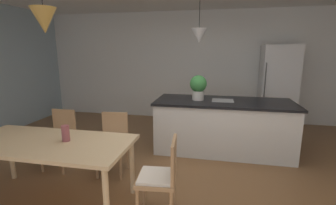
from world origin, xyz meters
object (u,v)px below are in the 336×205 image
Objects in this scene: dining_table at (47,147)px; potted_plant_on_island at (198,86)px; chair_far_left at (60,137)px; kitchen_island at (223,125)px; chair_far_right at (113,141)px; vase_on_dining_table at (66,133)px; refrigerator at (277,87)px; chair_kitchen_end at (161,175)px.

dining_table is 4.43× the size of potted_plant_on_island.
kitchen_island is (2.41, 1.13, -0.01)m from chair_far_left.
vase_on_dining_table reaches higher than chair_far_right.
chair_far_right is 3.94m from refrigerator.
chair_far_left is (-0.43, 0.80, -0.20)m from dining_table.
chair_far_right is 1.00× the size of chair_far_left.
vase_on_dining_table is (-1.11, 0.05, 0.36)m from chair_kitchen_end.
chair_far_left is 4.79× the size of vase_on_dining_table.
chair_far_left is at bearing 118.04° from dining_table.
refrigerator is (1.22, 1.63, 0.47)m from kitchen_island.
chair_far_right is 0.85m from chair_far_left.
chair_far_left is at bearing -142.73° from refrigerator.
chair_far_left is 1.05m from vase_on_dining_table.
dining_table is 2.19× the size of chair_far_right.
refrigerator is at bearing 44.85° from chair_far_right.
kitchen_island is at bearing 25.14° from chair_far_left.
potted_plant_on_island is (1.96, 1.13, 0.67)m from chair_far_left.
vase_on_dining_table is at bearing -105.61° from chair_far_right.
kitchen_island is 2.61m from vase_on_dining_table.
kitchen_island reaches higher than dining_table.
vase_on_dining_table is (-2.98, -3.51, -0.10)m from refrigerator.
refrigerator is (3.62, 2.76, 0.46)m from chair_far_left.
dining_table is 10.50× the size of vase_on_dining_table.
kitchen_island is at bearing 36.00° from chair_far_right.
chair_far_left is at bearing -154.86° from kitchen_island.
chair_far_left is (-0.85, 0.00, 0.00)m from chair_far_right.
kitchen_island is 5.43× the size of potted_plant_on_island.
vase_on_dining_table reaches higher than chair_kitchen_end.
potted_plant_on_island is 2.37× the size of vase_on_dining_table.
refrigerator is (3.20, 3.56, 0.26)m from dining_table.
potted_plant_on_island is (1.53, 1.93, 0.46)m from dining_table.
kitchen_island is at bearing 0.00° from potted_plant_on_island.
dining_table is at bearing -179.79° from chair_kitchen_end.
kitchen_island is at bearing 71.20° from chair_kitchen_end.
refrigerator reaches higher than chair_far_right.
chair_kitchen_end is at bearing -108.80° from kitchen_island.
potted_plant_on_island is at bearing 54.94° from vase_on_dining_table.
chair_kitchen_end is 1.20m from chair_far_right.
refrigerator is at bearing 48.09° from dining_table.
potted_plant_on_island is at bearing 45.52° from chair_far_right.
refrigerator is at bearing 53.22° from kitchen_island.
dining_table is 2.19× the size of chair_far_left.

